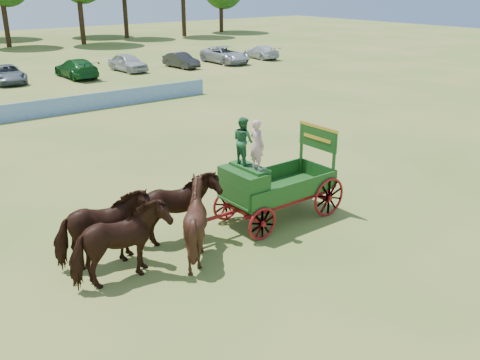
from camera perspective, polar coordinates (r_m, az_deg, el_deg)
name	(u,v)px	position (r m, az deg, el deg)	size (l,w,h in m)	color
ground	(206,219)	(18.52, -3.62, -4.14)	(160.00, 160.00, 0.00)	olive
horse_lead_left	(121,244)	(14.67, -12.63, -6.72)	(1.22, 2.67, 2.26)	#33180E
horse_lead_right	(103,230)	(15.58, -14.40, -5.20)	(1.22, 2.67, 2.26)	#33180E
horse_wheel_left	(196,221)	(15.69, -4.72, -4.38)	(1.83, 2.05, 2.26)	#33180E
horse_wheel_right	(176,209)	(16.55, -6.82, -3.10)	(1.22, 2.67, 2.26)	#33180E
farm_dray	(261,178)	(17.55, 2.29, 0.24)	(5.99, 2.00, 3.75)	maroon
sponsor_banner	(17,112)	(33.84, -22.72, 6.69)	(26.00, 0.08, 1.05)	#1D55A1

